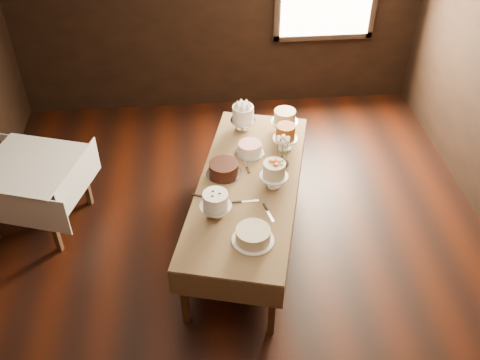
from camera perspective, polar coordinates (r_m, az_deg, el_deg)
name	(u,v)px	position (r m, az deg, el deg)	size (l,w,h in m)	color
floor	(242,273)	(5.13, 0.21, -9.64)	(5.00, 6.00, 0.01)	black
wall_back	(218,1)	(6.81, -2.31, 18.18)	(5.00, 0.02, 2.80)	black
display_table	(248,187)	(4.99, 0.87, -0.75)	(1.44, 2.43, 0.70)	#3F2715
side_table	(30,171)	(5.55, -21.05, 0.86)	(1.09, 1.09, 0.73)	#3F2715
cake_meringue	(243,119)	(5.59, 0.31, 6.44)	(0.26, 0.26, 0.27)	silver
cake_speckled	(284,121)	(5.59, 4.66, 6.12)	(0.30, 0.30, 0.24)	white
cake_lattice	(250,149)	(5.28, 1.01, 3.25)	(0.28, 0.28, 0.11)	silver
cake_caramel	(285,139)	(5.32, 4.74, 4.34)	(0.26, 0.26, 0.28)	white
cake_chocolate	(224,169)	(5.02, -1.71, 1.13)	(0.33, 0.33, 0.13)	silver
cake_flowers	(274,176)	(4.87, 3.56, 0.46)	(0.28, 0.28, 0.27)	white
cake_swirl	(216,205)	(4.57, -2.56, -2.67)	(0.27, 0.27, 0.25)	silver
cake_cream	(253,236)	(4.39, 1.37, -5.83)	(0.40, 0.40, 0.12)	white
cake_server_a	(250,201)	(4.77, 1.08, -2.21)	(0.24, 0.03, 0.01)	silver
cake_server_b	(270,216)	(4.63, 3.18, -3.78)	(0.24, 0.03, 0.01)	silver
cake_server_c	(245,162)	(5.19, 0.51, 1.84)	(0.24, 0.03, 0.01)	silver
cake_server_e	(210,198)	(4.80, -3.17, -1.92)	(0.24, 0.03, 0.01)	silver
flower_vase	(282,162)	(5.10, 4.37, 1.91)	(0.14, 0.14, 0.14)	#2D2823
flower_bouquet	(283,145)	(4.99, 4.48, 3.64)	(0.14, 0.14, 0.20)	white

